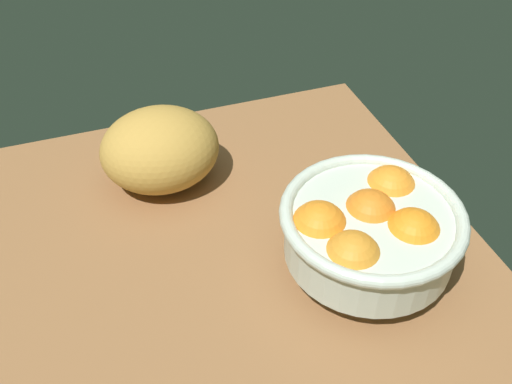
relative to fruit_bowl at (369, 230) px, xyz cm
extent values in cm
cube|color=#8F6039|center=(2.38, 14.65, -7.97)|extent=(77.12, 63.74, 3.00)
cylinder|color=silver|center=(0.02, -0.16, -5.12)|extent=(10.65, 10.65, 2.70)
cylinder|color=silver|center=(0.02, -0.16, -0.65)|extent=(20.31, 20.31, 6.24)
torus|color=silver|center=(0.02, -0.16, 2.47)|extent=(21.91, 21.91, 1.60)
sphere|color=orange|center=(1.37, -0.55, 0.84)|extent=(6.72, 6.72, 6.72)
sphere|color=orange|center=(-3.22, -3.62, 0.85)|extent=(6.76, 6.76, 6.76)
sphere|color=orange|center=(-4.26, 4.51, 0.85)|extent=(6.75, 6.75, 6.75)
sphere|color=orange|center=(1.24, 6.07, 0.88)|extent=(6.96, 6.96, 6.96)
sphere|color=orange|center=(4.58, -5.04, 0.85)|extent=(6.74, 6.74, 6.74)
ellipsoid|color=gold|center=(24.88, 19.96, -0.84)|extent=(15.43, 17.25, 11.26)
camera|label=1|loc=(-41.93, 28.79, 49.16)|focal=41.04mm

